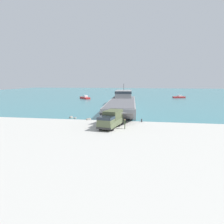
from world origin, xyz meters
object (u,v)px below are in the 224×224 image
(soldier_on_ramp, at_px, (125,123))
(moored_boat_b, at_px, (85,98))
(military_truck, at_px, (111,119))
(mooring_bollard, at_px, (142,120))
(landing_craft, at_px, (122,102))
(moored_boat_a, at_px, (179,97))

(soldier_on_ramp, bearing_deg, moored_boat_b, 103.72)
(military_truck, relative_size, mooring_bollard, 10.57)
(landing_craft, distance_m, moored_boat_b, 35.86)
(soldier_on_ramp, distance_m, moored_boat_a, 72.15)
(landing_craft, bearing_deg, moored_boat_a, 57.67)
(moored_boat_a, bearing_deg, landing_craft, 138.17)
(soldier_on_ramp, bearing_deg, mooring_bollard, 58.42)
(soldier_on_ramp, distance_m, mooring_bollard, 7.23)
(landing_craft, relative_size, moored_boat_b, 6.07)
(soldier_on_ramp, bearing_deg, landing_craft, 88.54)
(moored_boat_a, bearing_deg, military_truck, 149.47)
(moored_boat_b, bearing_deg, mooring_bollard, -101.67)
(landing_craft, height_order, moored_boat_a, landing_craft)
(military_truck, height_order, moored_boat_b, military_truck)
(soldier_on_ramp, xyz_separation_m, mooring_bollard, (2.72, 6.67, -0.63))
(moored_boat_b, bearing_deg, military_truck, -108.78)
(landing_craft, xyz_separation_m, mooring_bollard, (6.66, -21.56, -1.38))
(military_truck, height_order, soldier_on_ramp, military_truck)
(landing_craft, height_order, mooring_bollard, landing_craft)
(soldier_on_ramp, xyz_separation_m, moored_boat_b, (-24.58, 57.53, -0.45))
(military_truck, bearing_deg, soldier_on_ramp, 88.30)
(military_truck, height_order, moored_boat_a, military_truck)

